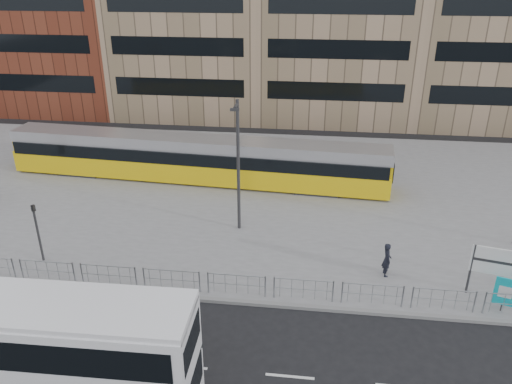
# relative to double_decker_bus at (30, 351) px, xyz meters

# --- Properties ---
(ground) EXTENTS (120.00, 120.00, 0.00)m
(ground) POSITION_rel_double_decker_bus_xyz_m (6.40, 6.31, -2.35)
(ground) COLOR black
(ground) RESTS_ON ground
(plaza) EXTENTS (64.00, 24.00, 0.15)m
(plaza) POSITION_rel_double_decker_bus_xyz_m (6.40, 18.31, -2.27)
(plaza) COLOR gray
(plaza) RESTS_ON ground
(kerb) EXTENTS (64.00, 0.25, 0.17)m
(kerb) POSITION_rel_double_decker_bus_xyz_m (6.40, 6.36, -2.27)
(kerb) COLOR gray
(kerb) RESTS_ON ground
(pedestrian_barrier) EXTENTS (32.07, 0.07, 1.10)m
(pedestrian_barrier) POSITION_rel_double_decker_bus_xyz_m (8.40, 6.81, -1.37)
(pedestrian_barrier) COLOR #96999E
(pedestrian_barrier) RESTS_ON plaza
(road_markings) EXTENTS (62.00, 0.12, 0.01)m
(road_markings) POSITION_rel_double_decker_bus_xyz_m (7.40, 2.31, -2.34)
(road_markings) COLOR white
(road_markings) RESTS_ON ground
(double_decker_bus) EXTENTS (10.91, 2.96, 4.35)m
(double_decker_bus) POSITION_rel_double_decker_bus_xyz_m (0.00, 0.00, 0.00)
(double_decker_bus) COLOR white
(double_decker_bus) RESTS_ON ground
(tram) EXTENTS (26.19, 4.27, 3.07)m
(tram) POSITION_rel_double_decker_bus_xyz_m (0.81, 19.53, -0.66)
(tram) COLOR yellow
(tram) RESTS_ON plaza
(station_sign) EXTENTS (2.14, 0.55, 2.49)m
(station_sign) POSITION_rel_double_decker_bus_xyz_m (17.04, 8.08, -0.47)
(station_sign) COLOR #2D2D30
(station_sign) RESTS_ON plaza
(ad_panel) EXTENTS (0.86, 0.33, 1.66)m
(ad_panel) POSITION_rel_double_decker_bus_xyz_m (17.23, 7.07, -1.23)
(ad_panel) COLOR #2D2D30
(ad_panel) RESTS_ON plaza
(pedestrian) EXTENTS (0.49, 0.68, 1.72)m
(pedestrian) POSITION_rel_double_decker_bus_xyz_m (12.56, 9.25, -1.34)
(pedestrian) COLOR black
(pedestrian) RESTS_ON plaza
(traffic_light_west) EXTENTS (0.23, 0.25, 3.10)m
(traffic_light_west) POSITION_rel_double_decker_bus_xyz_m (-4.49, 8.47, -0.22)
(traffic_light_west) COLOR #2D2D30
(traffic_light_west) RESTS_ON plaza
(lamp_post_west) EXTENTS (0.45, 1.04, 7.41)m
(lamp_post_west) POSITION_rel_double_decker_bus_xyz_m (4.85, 12.99, 1.87)
(lamp_post_west) COLOR #2D2D30
(lamp_post_west) RESTS_ON plaza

